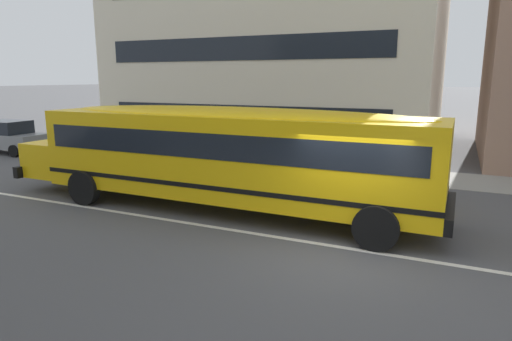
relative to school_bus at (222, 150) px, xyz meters
The scene contains 5 objects.
ground_plane 4.58m from the school_bus, 20.34° to the right, with size 400.00×400.00×0.00m, color #4C4C4F.
sidewalk_far 8.16m from the school_bus, 60.14° to the left, with size 120.00×3.00×0.01m, color gray.
lane_centreline 4.58m from the school_bus, 20.34° to the right, with size 110.00×0.16×0.01m, color silver.
school_bus is the anchor object (origin of this frame).
parked_car_grey_by_lamppost 15.38m from the school_bus, 164.01° to the left, with size 3.97×2.03×1.64m.
Camera 1 is at (2.05, -9.38, 3.75)m, focal length 31.05 mm.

